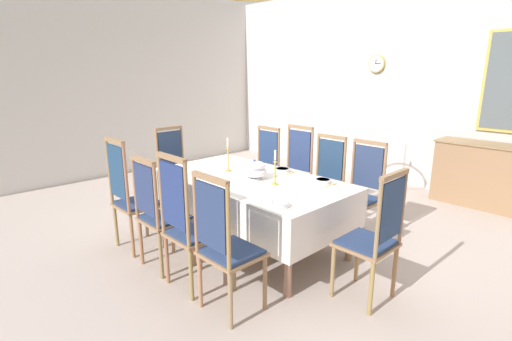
% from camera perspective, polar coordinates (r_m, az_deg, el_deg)
% --- Properties ---
extents(ground, '(7.75, 6.39, 0.04)m').
position_cam_1_polar(ground, '(4.52, 1.88, -10.05)').
color(ground, '#BCADA4').
extents(back_wall, '(7.75, 0.08, 3.28)m').
position_cam_1_polar(back_wall, '(6.81, 21.83, 11.78)').
color(back_wall, beige).
rests_on(back_wall, ground).
extents(left_wall, '(0.08, 6.39, 3.28)m').
position_cam_1_polar(left_wall, '(7.38, -20.82, 12.03)').
color(left_wall, silver).
rests_on(left_wall, ground).
extents(dining_table, '(2.13, 1.14, 0.77)m').
position_cam_1_polar(dining_table, '(4.07, -0.89, -2.13)').
color(dining_table, olive).
rests_on(dining_table, ground).
extents(tablecloth, '(2.15, 1.16, 0.40)m').
position_cam_1_polar(tablecloth, '(4.08, -0.89, -2.49)').
color(tablecloth, white).
rests_on(tablecloth, dining_table).
extents(chair_south_a, '(0.44, 0.42, 1.22)m').
position_cam_1_polar(chair_south_a, '(4.21, -18.32, -3.47)').
color(chair_south_a, '#8F7B54').
rests_on(chair_south_a, ground).
extents(chair_north_a, '(0.44, 0.42, 1.12)m').
position_cam_1_polar(chair_north_a, '(5.31, 0.94, 0.64)').
color(chair_north_a, olive).
rests_on(chair_north_a, ground).
extents(chair_south_b, '(0.44, 0.42, 1.12)m').
position_cam_1_polar(chair_south_b, '(3.74, -14.37, -6.01)').
color(chair_south_b, '#9B6D4C').
rests_on(chair_south_b, ground).
extents(chair_north_b, '(0.44, 0.42, 1.19)m').
position_cam_1_polar(chair_north_b, '(4.93, 5.62, -0.24)').
color(chair_north_b, '#956F59').
rests_on(chair_north_b, ground).
extents(chair_south_c, '(0.44, 0.42, 1.22)m').
position_cam_1_polar(chair_south_c, '(3.34, -10.31, -7.72)').
color(chair_south_c, '#9F7646').
rests_on(chair_south_c, ground).
extents(chair_north_c, '(0.44, 0.42, 1.13)m').
position_cam_1_polar(chair_north_c, '(4.65, 10.13, -1.63)').
color(chair_north_c, '#966B56').
rests_on(chair_north_c, ground).
extents(chair_south_d, '(0.44, 0.42, 1.16)m').
position_cam_1_polar(chair_south_d, '(2.98, -4.70, -10.91)').
color(chair_south_d, '#92734A').
rests_on(chair_south_d, ground).
extents(chair_north_d, '(0.44, 0.42, 1.13)m').
position_cam_1_polar(chair_north_d, '(4.38, 15.46, -2.95)').
color(chair_north_d, '#986C4E').
rests_on(chair_north_d, ground).
extents(chair_head_west, '(0.42, 0.44, 1.15)m').
position_cam_1_polar(chair_head_west, '(5.24, -11.94, 0.23)').
color(chair_head_west, '#91784C').
rests_on(chair_head_west, ground).
extents(chair_head_east, '(0.42, 0.44, 1.14)m').
position_cam_1_polar(chair_head_east, '(3.26, 17.31, -9.31)').
color(chair_head_east, '#95784F').
rests_on(chair_head_east, ground).
extents(soup_tureen, '(0.26, 0.26, 0.21)m').
position_cam_1_polar(soup_tureen, '(3.98, -0.22, 0.14)').
color(soup_tureen, silver).
rests_on(soup_tureen, tablecloth).
extents(candlestick_west, '(0.07, 0.07, 0.38)m').
position_cam_1_polar(candlestick_west, '(4.28, -4.22, 1.91)').
color(candlestick_west, gold).
rests_on(candlestick_west, tablecloth).
extents(candlestick_east, '(0.07, 0.07, 0.35)m').
position_cam_1_polar(candlestick_east, '(3.76, 2.87, -0.09)').
color(candlestick_east, gold).
rests_on(candlestick_east, tablecloth).
extents(bowl_near_left, '(0.16, 0.16, 0.04)m').
position_cam_1_polar(bowl_near_left, '(3.92, 10.01, -1.52)').
color(bowl_near_left, silver).
rests_on(bowl_near_left, tablecloth).
extents(bowl_near_right, '(0.17, 0.17, 0.04)m').
position_cam_1_polar(bowl_near_right, '(4.28, 3.96, 0.11)').
color(bowl_near_right, silver).
rests_on(bowl_near_right, tablecloth).
extents(bowl_far_left, '(0.15, 0.15, 0.04)m').
position_cam_1_polar(bowl_far_left, '(3.20, 3.66, -5.09)').
color(bowl_far_left, silver).
rests_on(bowl_far_left, tablecloth).
extents(spoon_primary, '(0.04, 0.18, 0.01)m').
position_cam_1_polar(spoon_primary, '(3.88, 11.57, -2.02)').
color(spoon_primary, gold).
rests_on(spoon_primary, tablecloth).
extents(spoon_secondary, '(0.03, 0.18, 0.01)m').
position_cam_1_polar(spoon_secondary, '(4.24, 5.34, -0.36)').
color(spoon_secondary, gold).
rests_on(spoon_secondary, tablecloth).
extents(sideboard, '(1.44, 0.48, 0.90)m').
position_cam_1_polar(sideboard, '(6.19, 31.63, -0.73)').
color(sideboard, '#977250').
rests_on(sideboard, ground).
extents(mounted_clock, '(0.29, 0.06, 0.29)m').
position_cam_1_polar(mounted_clock, '(6.99, 17.67, 15.03)').
color(mounted_clock, '#D1B251').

